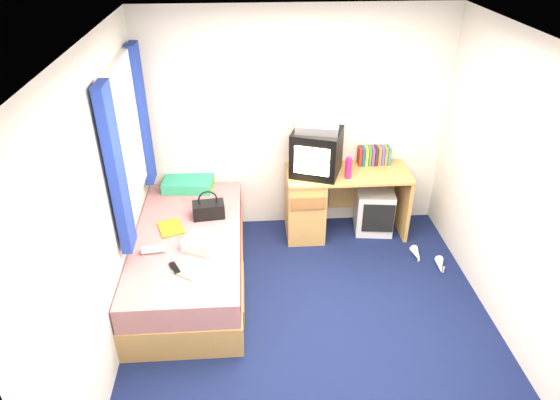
{
  "coord_description": "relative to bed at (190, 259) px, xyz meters",
  "views": [
    {
      "loc": [
        -0.5,
        -3.19,
        3.16
      ],
      "look_at": [
        -0.24,
        0.7,
        0.87
      ],
      "focal_mm": 32.0,
      "sensor_mm": 36.0,
      "label": 1
    }
  ],
  "objects": [
    {
      "name": "ground",
      "position": [
        1.1,
        -0.67,
        -0.27
      ],
      "size": [
        3.4,
        3.4,
        0.0
      ],
      "primitive_type": "plane",
      "color": "#0C1438",
      "rests_on": "ground"
    },
    {
      "name": "room_shell",
      "position": [
        1.1,
        -0.67,
        1.18
      ],
      "size": [
        3.4,
        3.4,
        3.4
      ],
      "color": "white",
      "rests_on": "ground"
    },
    {
      "name": "bed",
      "position": [
        0.0,
        0.0,
        0.0
      ],
      "size": [
        1.01,
        2.0,
        0.54
      ],
      "color": "tan",
      "rests_on": "ground"
    },
    {
      "name": "pillow",
      "position": [
        -0.07,
        0.9,
        0.33
      ],
      "size": [
        0.54,
        0.37,
        0.11
      ],
      "primitive_type": "cube",
      "rotation": [
        0.0,
        0.0,
        -0.09
      ],
      "color": "teal",
      "rests_on": "bed"
    },
    {
      "name": "desk",
      "position": [
        1.36,
        0.76,
        0.14
      ],
      "size": [
        1.3,
        0.55,
        0.75
      ],
      "color": "tan",
      "rests_on": "ground"
    },
    {
      "name": "storage_cube",
      "position": [
        1.96,
        0.78,
        -0.02
      ],
      "size": [
        0.44,
        0.44,
        0.5
      ],
      "primitive_type": "cube",
      "rotation": [
        0.0,
        0.0,
        -0.12
      ],
      "color": "silver",
      "rests_on": "ground"
    },
    {
      "name": "crt_tv",
      "position": [
        1.29,
        0.76,
        0.72
      ],
      "size": [
        0.6,
        0.58,
        0.47
      ],
      "rotation": [
        0.0,
        0.0,
        -0.35
      ],
      "color": "black",
      "rests_on": "desk"
    },
    {
      "name": "vcr",
      "position": [
        1.29,
        0.77,
        1.0
      ],
      "size": [
        0.48,
        0.39,
        0.08
      ],
      "primitive_type": "cube",
      "rotation": [
        0.0,
        0.0,
        -0.23
      ],
      "color": "silver",
      "rests_on": "crt_tv"
    },
    {
      "name": "book_row",
      "position": [
        1.94,
        0.93,
        0.58
      ],
      "size": [
        0.34,
        0.13,
        0.2
      ],
      "color": "maroon",
      "rests_on": "desk"
    },
    {
      "name": "picture_frame",
      "position": [
        2.09,
        0.92,
        0.55
      ],
      "size": [
        0.02,
        0.12,
        0.14
      ],
      "primitive_type": "cube",
      "rotation": [
        0.0,
        0.0,
        0.0
      ],
      "color": "black",
      "rests_on": "desk"
    },
    {
      "name": "pink_water_bottle",
      "position": [
        1.61,
        0.63,
        0.59
      ],
      "size": [
        0.08,
        0.08,
        0.21
      ],
      "primitive_type": "cylinder",
      "rotation": [
        0.0,
        0.0,
        0.25
      ],
      "color": "#DA1E66",
      "rests_on": "desk"
    },
    {
      "name": "aerosol_can",
      "position": [
        1.48,
        0.78,
        0.57
      ],
      "size": [
        0.05,
        0.05,
        0.18
      ],
      "primitive_type": "cylinder",
      "rotation": [
        0.0,
        0.0,
        0.13
      ],
      "color": "silver",
      "rests_on": "desk"
    },
    {
      "name": "handbag",
      "position": [
        0.18,
        0.31,
        0.36
      ],
      "size": [
        0.32,
        0.21,
        0.29
      ],
      "rotation": [
        0.0,
        0.0,
        0.12
      ],
      "color": "black",
      "rests_on": "bed"
    },
    {
      "name": "towel",
      "position": [
        0.16,
        -0.21,
        0.32
      ],
      "size": [
        0.38,
        0.36,
        0.1
      ],
      "primitive_type": "cube",
      "rotation": [
        0.0,
        0.0,
        -0.42
      ],
      "color": "silver",
      "rests_on": "bed"
    },
    {
      "name": "magazine",
      "position": [
        -0.17,
        0.12,
        0.28
      ],
      "size": [
        0.29,
        0.33,
        0.01
      ],
      "primitive_type": "cube",
      "rotation": [
        0.0,
        0.0,
        0.34
      ],
      "color": "yellow",
      "rests_on": "bed"
    },
    {
      "name": "water_bottle",
      "position": [
        -0.27,
        -0.25,
        0.31
      ],
      "size": [
        0.21,
        0.09,
        0.07
      ],
      "primitive_type": "cylinder",
      "rotation": [
        0.0,
        1.57,
        0.11
      ],
      "color": "silver",
      "rests_on": "bed"
    },
    {
      "name": "colour_swatch_fan",
      "position": [
        0.02,
        -0.58,
        0.28
      ],
      "size": [
        0.22,
        0.17,
        0.01
      ],
      "primitive_type": "cube",
      "rotation": [
        0.0,
        0.0,
        -0.59
      ],
      "color": "orange",
      "rests_on": "bed"
    },
    {
      "name": "remote_control",
      "position": [
        -0.06,
        -0.5,
        0.28
      ],
      "size": [
        0.12,
        0.17,
        0.02
      ],
      "primitive_type": "cube",
      "rotation": [
        0.0,
        0.0,
        0.46
      ],
      "color": "black",
      "rests_on": "bed"
    },
    {
      "name": "window_assembly",
      "position": [
        -0.45,
        0.23,
        1.15
      ],
      "size": [
        0.11,
        1.42,
        1.4
      ],
      "color": "silver",
      "rests_on": "room_shell"
    },
    {
      "name": "white_heels",
      "position": [
        2.39,
        0.11,
        -0.23
      ],
      "size": [
        0.3,
        0.42,
        0.09
      ],
      "color": "white",
      "rests_on": "ground"
    }
  ]
}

